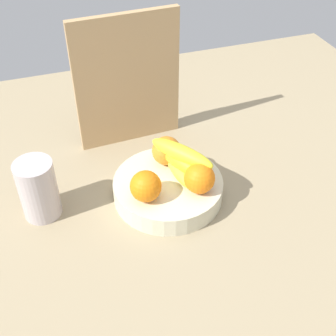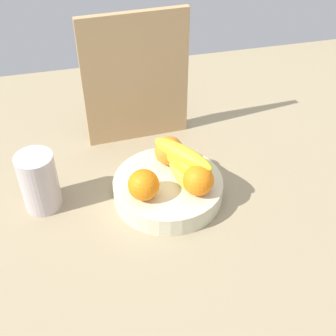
{
  "view_description": "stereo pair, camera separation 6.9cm",
  "coord_description": "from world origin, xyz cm",
  "px_view_note": "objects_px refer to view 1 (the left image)",
  "views": [
    {
      "loc": [
        -22.11,
        -76.48,
        76.19
      ],
      "look_at": [
        3.33,
        -1.25,
        8.93
      ],
      "focal_mm": 48.18,
      "sensor_mm": 36.0,
      "label": 1
    },
    {
      "loc": [
        -15.49,
        -78.4,
        76.19
      ],
      "look_at": [
        3.33,
        -1.25,
        8.93
      ],
      "focal_mm": 48.18,
      "sensor_mm": 36.0,
      "label": 2
    }
  ],
  "objects_px": {
    "orange_front_left": "(146,186)",
    "orange_center": "(166,151)",
    "banana_bunch": "(180,160)",
    "cutting_board": "(128,81)",
    "fruit_bowl": "(168,188)",
    "orange_front_right": "(199,178)",
    "thermos_tumbler": "(38,189)"
  },
  "relations": [
    {
      "from": "orange_center",
      "to": "thermos_tumbler",
      "type": "height_order",
      "value": "thermos_tumbler"
    },
    {
      "from": "cutting_board",
      "to": "thermos_tumbler",
      "type": "relative_size",
      "value": 2.47
    },
    {
      "from": "fruit_bowl",
      "to": "banana_bunch",
      "type": "xyz_separation_m",
      "value": [
        0.04,
        0.01,
        0.07
      ]
    },
    {
      "from": "fruit_bowl",
      "to": "orange_front_right",
      "type": "height_order",
      "value": "orange_front_right"
    },
    {
      "from": "orange_front_left",
      "to": "thermos_tumbler",
      "type": "height_order",
      "value": "thermos_tumbler"
    },
    {
      "from": "fruit_bowl",
      "to": "cutting_board",
      "type": "bearing_deg",
      "value": 94.82
    },
    {
      "from": "orange_front_left",
      "to": "cutting_board",
      "type": "height_order",
      "value": "cutting_board"
    },
    {
      "from": "orange_front_right",
      "to": "orange_center",
      "type": "distance_m",
      "value": 0.13
    },
    {
      "from": "banana_bunch",
      "to": "cutting_board",
      "type": "xyz_separation_m",
      "value": [
        -0.06,
        0.25,
        0.09
      ]
    },
    {
      "from": "cutting_board",
      "to": "thermos_tumbler",
      "type": "height_order",
      "value": "cutting_board"
    },
    {
      "from": "orange_center",
      "to": "banana_bunch",
      "type": "distance_m",
      "value": 0.06
    },
    {
      "from": "cutting_board",
      "to": "orange_front_left",
      "type": "bearing_deg",
      "value": -100.96
    },
    {
      "from": "orange_front_right",
      "to": "orange_center",
      "type": "bearing_deg",
      "value": 107.82
    },
    {
      "from": "orange_front_right",
      "to": "cutting_board",
      "type": "xyz_separation_m",
      "value": [
        -0.08,
        0.31,
        0.09
      ]
    },
    {
      "from": "fruit_bowl",
      "to": "banana_bunch",
      "type": "height_order",
      "value": "banana_bunch"
    },
    {
      "from": "cutting_board",
      "to": "orange_center",
      "type": "bearing_deg",
      "value": -80.76
    },
    {
      "from": "cutting_board",
      "to": "banana_bunch",
      "type": "bearing_deg",
      "value": -79.51
    },
    {
      "from": "fruit_bowl",
      "to": "banana_bunch",
      "type": "relative_size",
      "value": 1.38
    },
    {
      "from": "orange_front_left",
      "to": "thermos_tumbler",
      "type": "bearing_deg",
      "value": 160.57
    },
    {
      "from": "orange_front_left",
      "to": "orange_front_right",
      "type": "height_order",
      "value": "same"
    },
    {
      "from": "fruit_bowl",
      "to": "thermos_tumbler",
      "type": "distance_m",
      "value": 0.3
    },
    {
      "from": "banana_bunch",
      "to": "thermos_tumbler",
      "type": "height_order",
      "value": "thermos_tumbler"
    },
    {
      "from": "fruit_bowl",
      "to": "thermos_tumbler",
      "type": "bearing_deg",
      "value": 171.94
    },
    {
      "from": "orange_front_right",
      "to": "cutting_board",
      "type": "distance_m",
      "value": 0.34
    },
    {
      "from": "banana_bunch",
      "to": "cutting_board",
      "type": "bearing_deg",
      "value": 103.22
    },
    {
      "from": "fruit_bowl",
      "to": "orange_front_right",
      "type": "distance_m",
      "value": 0.1
    },
    {
      "from": "orange_front_left",
      "to": "banana_bunch",
      "type": "height_order",
      "value": "banana_bunch"
    },
    {
      "from": "orange_front_left",
      "to": "orange_center",
      "type": "height_order",
      "value": "same"
    },
    {
      "from": "orange_center",
      "to": "banana_bunch",
      "type": "relative_size",
      "value": 0.38
    },
    {
      "from": "orange_front_left",
      "to": "banana_bunch",
      "type": "distance_m",
      "value": 0.11
    },
    {
      "from": "orange_front_left",
      "to": "thermos_tumbler",
      "type": "relative_size",
      "value": 0.49
    },
    {
      "from": "orange_front_right",
      "to": "fruit_bowl",
      "type": "bearing_deg",
      "value": 137.72
    }
  ]
}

